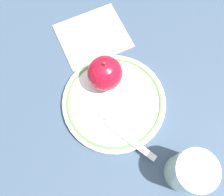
{
  "coord_description": "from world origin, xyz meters",
  "views": [
    {
      "loc": [
        -0.14,
        0.04,
        0.49
      ],
      "look_at": [
        0.01,
        0.0,
        0.04
      ],
      "focal_mm": 40.0,
      "sensor_mm": 36.0,
      "label": 1
    }
  ],
  "objects_px": {
    "plate": "(112,102)",
    "napkin_folded": "(93,36)",
    "drinking_glass": "(190,172)",
    "fork": "(118,131)",
    "apple_red_whole": "(105,73)"
  },
  "relations": [
    {
      "from": "plate",
      "to": "napkin_folded",
      "type": "distance_m",
      "value": 0.17
    },
    {
      "from": "plate",
      "to": "drinking_glass",
      "type": "height_order",
      "value": "drinking_glass"
    },
    {
      "from": "plate",
      "to": "fork",
      "type": "relative_size",
      "value": 1.33
    },
    {
      "from": "drinking_glass",
      "to": "napkin_folded",
      "type": "height_order",
      "value": "drinking_glass"
    },
    {
      "from": "apple_red_whole",
      "to": "napkin_folded",
      "type": "xyz_separation_m",
      "value": [
        0.12,
        0.0,
        -0.05
      ]
    },
    {
      "from": "drinking_glass",
      "to": "plate",
      "type": "bearing_deg",
      "value": 30.04
    },
    {
      "from": "fork",
      "to": "drinking_glass",
      "type": "height_order",
      "value": "drinking_glass"
    },
    {
      "from": "fork",
      "to": "napkin_folded",
      "type": "bearing_deg",
      "value": -38.63
    },
    {
      "from": "napkin_folded",
      "to": "fork",
      "type": "bearing_deg",
      "value": 179.72
    },
    {
      "from": "plate",
      "to": "apple_red_whole",
      "type": "xyz_separation_m",
      "value": [
        0.05,
        0.0,
        0.04
      ]
    },
    {
      "from": "apple_red_whole",
      "to": "fork",
      "type": "height_order",
      "value": "apple_red_whole"
    },
    {
      "from": "fork",
      "to": "drinking_glass",
      "type": "xyz_separation_m",
      "value": [
        -0.1,
        -0.1,
        0.03
      ]
    },
    {
      "from": "plate",
      "to": "napkin_folded",
      "type": "height_order",
      "value": "plate"
    },
    {
      "from": "apple_red_whole",
      "to": "fork",
      "type": "relative_size",
      "value": 0.49
    },
    {
      "from": "plate",
      "to": "fork",
      "type": "distance_m",
      "value": 0.06
    }
  ]
}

